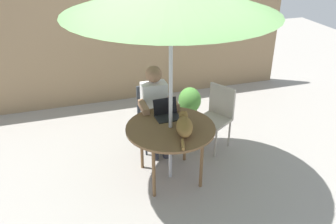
% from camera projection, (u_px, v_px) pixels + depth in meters
% --- Properties ---
extents(ground_plane, '(14.00, 14.00, 0.00)m').
position_uv_depth(ground_plane, '(170.00, 176.00, 4.61)').
color(ground_plane, gray).
extents(fence_back, '(5.89, 0.08, 1.96)m').
position_uv_depth(fence_back, '(127.00, 46.00, 6.24)').
color(fence_back, '#937756').
rests_on(fence_back, ground).
extents(patio_table, '(1.07, 1.07, 0.73)m').
position_uv_depth(patio_table, '(170.00, 131.00, 4.29)').
color(patio_table, brown).
rests_on(patio_table, ground).
extents(chair_occupied, '(0.40, 0.40, 0.90)m').
position_uv_depth(chair_occupied, '(153.00, 111.00, 5.05)').
color(chair_occupied, '#33383F').
rests_on(chair_occupied, ground).
extents(chair_empty, '(0.55, 0.55, 0.90)m').
position_uv_depth(chair_empty, '(217.00, 112.00, 5.03)').
color(chair_empty, '#B2A899').
rests_on(chair_empty, ground).
extents(person_seated, '(0.48, 0.48, 1.24)m').
position_uv_depth(person_seated, '(156.00, 106.00, 4.84)').
color(person_seated, white).
rests_on(person_seated, ground).
extents(laptop, '(0.31, 0.26, 0.21)m').
position_uv_depth(laptop, '(166.00, 112.00, 4.48)').
color(laptop, black).
rests_on(laptop, patio_table).
extents(cat, '(0.30, 0.62, 0.17)m').
position_uv_depth(cat, '(184.00, 126.00, 4.13)').
color(cat, olive).
rests_on(cat, patio_table).
extents(potted_plant_near_fence, '(0.36, 0.36, 0.61)m').
position_uv_depth(potted_plant_near_fence, '(190.00, 104.00, 5.70)').
color(potted_plant_near_fence, '#9E5138').
rests_on(potted_plant_near_fence, ground).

